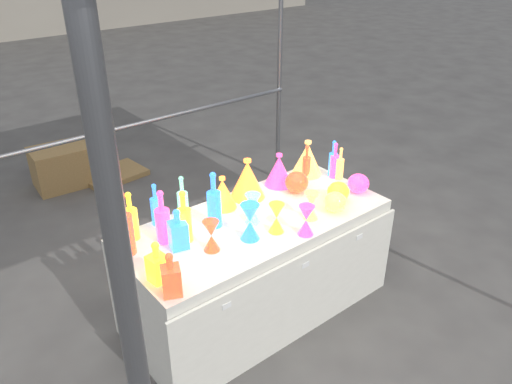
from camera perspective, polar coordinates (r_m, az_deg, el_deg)
ground at (r=3.73m, az=0.00°, el=-12.99°), size 80.00×80.00×0.00m
display_table at (r=3.48m, az=0.10°, el=-8.43°), size 1.84×0.83×0.75m
cardboard_box_closed at (r=5.63m, az=-21.21°, el=2.74°), size 0.62×0.47×0.43m
cardboard_box_flat at (r=5.71m, az=-15.96°, el=1.92°), size 0.69×0.53×0.06m
bottle_0 at (r=3.10m, az=-14.12°, el=-2.64°), size 0.10×0.10×0.32m
bottle_1 at (r=3.22m, az=-11.40°, el=-1.38°), size 0.07×0.07×0.29m
bottle_2 at (r=2.94m, az=-14.71°, el=-3.51°), size 0.11×0.11×0.40m
bottle_3 at (r=3.02m, az=-10.66°, el=-2.77°), size 0.11×0.11×0.35m
bottle_4 at (r=3.01m, az=-15.78°, el=-3.38°), size 0.09×0.09×0.36m
bottle_5 at (r=3.22m, az=-8.39°, el=-0.78°), size 0.08×0.08×0.32m
bottle_6 at (r=3.01m, az=-8.22°, el=-2.76°), size 0.09×0.09×0.34m
bottle_7 at (r=3.12m, az=-4.84°, el=-0.89°), size 0.11×0.11×0.38m
decanter_0 at (r=2.73m, az=-11.25°, el=-7.79°), size 0.11×0.11×0.25m
decanter_1 at (r=2.62m, az=-9.74°, el=-9.20°), size 0.13×0.13×0.25m
decanter_2 at (r=2.97m, az=-8.94°, el=-4.16°), size 0.13×0.13×0.26m
hourglass_0 at (r=2.94m, az=-5.13°, el=-5.01°), size 0.12×0.12×0.20m
hourglass_1 at (r=3.09m, az=5.75°, el=-3.23°), size 0.13×0.13×0.20m
hourglass_2 at (r=3.26m, az=6.32°, el=-1.56°), size 0.12×0.12×0.19m
hourglass_3 at (r=3.19m, az=-0.37°, el=-1.90°), size 0.14×0.14×0.21m
hourglass_4 at (r=3.10m, az=2.35°, el=-2.98°), size 0.13×0.13×0.20m
hourglass_5 at (r=3.02m, az=-0.70°, el=-3.44°), size 0.15×0.15×0.24m
globe_0 at (r=3.51m, az=9.37°, el=-0.08°), size 0.20×0.20×0.12m
globe_1 at (r=3.38m, az=9.03°, el=-1.24°), size 0.19×0.19×0.12m
globe_2 at (r=3.59m, az=4.67°, el=1.01°), size 0.20×0.20×0.14m
globe_3 at (r=3.65m, az=11.60°, el=0.86°), size 0.20×0.20×0.12m
lampshade_0 at (r=3.48m, az=-0.98°, el=1.59°), size 0.29×0.29×0.29m
lampshade_1 at (r=3.37m, az=-3.84°, el=-0.02°), size 0.24×0.24×0.23m
lampshade_2 at (r=3.66m, az=2.63°, el=2.60°), size 0.27×0.27×0.25m
lampshade_3 at (r=3.83m, az=5.89°, el=3.93°), size 0.29×0.29×0.27m
bottle_8 at (r=3.83m, az=8.81°, el=3.82°), size 0.08×0.08×0.29m
bottle_9 at (r=3.77m, az=5.80°, el=3.45°), size 0.07×0.07×0.27m
bottle_10 at (r=3.80m, az=9.00°, el=3.60°), size 0.07×0.07×0.28m
bottle_11 at (r=3.79m, az=9.60°, el=3.24°), size 0.07×0.07×0.26m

